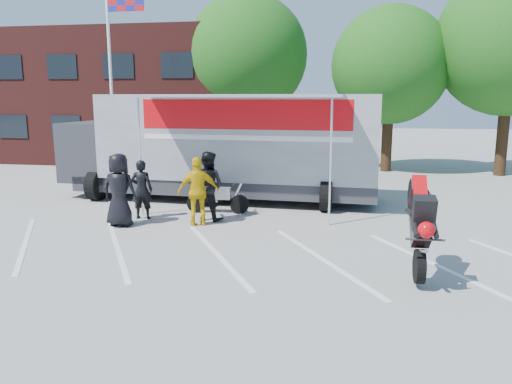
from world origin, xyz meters
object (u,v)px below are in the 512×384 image
(stunt_bike_rider, at_px, (412,274))
(spectator_leather_c, at_px, (208,186))
(spectator_leather_b, at_px, (142,190))
(tree_right, at_px, (511,42))
(parked_motorcycle, at_px, (218,213))
(spectator_leather_a, at_px, (119,190))
(flagpole, at_px, (116,58))
(transporter_truck, at_px, (225,199))
(spectator_hivis, at_px, (198,191))
(tree_mid, at_px, (390,66))
(tree_left, at_px, (247,56))

(stunt_bike_rider, relative_size, spectator_leather_c, 1.09)
(spectator_leather_b, bearing_deg, tree_right, -144.74)
(parked_motorcycle, relative_size, spectator_leather_a, 0.98)
(stunt_bike_rider, bearing_deg, spectator_leather_c, 144.07)
(flagpole, bearing_deg, transporter_truck, -29.88)
(spectator_leather_b, xyz_separation_m, spectator_hivis, (1.83, -0.45, 0.09))
(tree_mid, bearing_deg, tree_right, -5.71)
(parked_motorcycle, bearing_deg, tree_mid, -32.10)
(tree_mid, xyz_separation_m, tree_right, (5.00, -0.50, 0.93))
(spectator_leather_a, bearing_deg, spectator_leather_c, -149.76)
(spectator_leather_b, bearing_deg, tree_mid, -129.42)
(flagpole, relative_size, tree_left, 0.93)
(stunt_bike_rider, xyz_separation_m, spectator_leather_c, (-5.25, 3.71, 0.99))
(parked_motorcycle, bearing_deg, stunt_bike_rider, -133.54)
(flagpole, relative_size, transporter_truck, 0.71)
(transporter_truck, distance_m, spectator_leather_a, 4.60)
(spectator_leather_b, bearing_deg, parked_motorcycle, -156.10)
(parked_motorcycle, xyz_separation_m, spectator_leather_c, (-0.07, -0.85, 0.99))
(spectator_leather_b, height_order, spectator_leather_c, spectator_leather_c)
(tree_right, bearing_deg, stunt_bike_rider, -111.63)
(tree_right, xyz_separation_m, spectator_leather_a, (-13.03, -11.51, -4.87))
(tree_left, distance_m, spectator_leather_a, 13.83)
(spectator_leather_b, bearing_deg, tree_left, -98.10)
(transporter_truck, relative_size, spectator_leather_c, 5.67)
(spectator_leather_a, height_order, spectator_leather_b, spectator_leather_a)
(flagpole, xyz_separation_m, tree_left, (4.24, 6.00, 0.51))
(tree_mid, relative_size, spectator_leather_b, 4.43)
(spectator_leather_a, xyz_separation_m, spectator_leather_b, (0.27, 0.89, -0.14))
(spectator_leather_a, bearing_deg, stunt_bike_rider, 164.02)
(tree_mid, distance_m, parked_motorcycle, 12.60)
(tree_mid, height_order, spectator_leather_b, tree_mid)
(tree_mid, xyz_separation_m, spectator_hivis, (-5.93, -11.57, -3.99))
(parked_motorcycle, height_order, spectator_leather_b, spectator_leather_b)
(flagpole, bearing_deg, spectator_hivis, -51.05)
(tree_left, xyz_separation_m, spectator_leather_a, (-1.03, -13.01, -4.56))
(tree_left, relative_size, spectator_leather_b, 4.99)
(parked_motorcycle, distance_m, spectator_hivis, 1.81)
(flagpole, xyz_separation_m, transporter_truck, (5.22, -3.00, -5.05))
(spectator_hivis, bearing_deg, spectator_leather_a, -11.00)
(stunt_bike_rider, xyz_separation_m, spectator_hivis, (-5.34, 3.03, 0.95))
(tree_left, bearing_deg, parked_motorcycle, -83.66)
(spectator_leather_a, bearing_deg, spectator_hivis, -164.87)
(flagpole, relative_size, spectator_leather_c, 4.02)
(tree_mid, xyz_separation_m, parked_motorcycle, (-5.77, -10.05, -4.94))
(spectator_leather_c, bearing_deg, transporter_truck, -69.26)
(transporter_truck, bearing_deg, stunt_bike_rider, -47.62)
(transporter_truck, xyz_separation_m, stunt_bike_rider, (5.44, -6.60, 0.00))
(tree_mid, distance_m, spectator_leather_a, 14.98)
(spectator_leather_c, bearing_deg, tree_right, -119.17)
(flagpole, distance_m, parked_motorcycle, 9.00)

